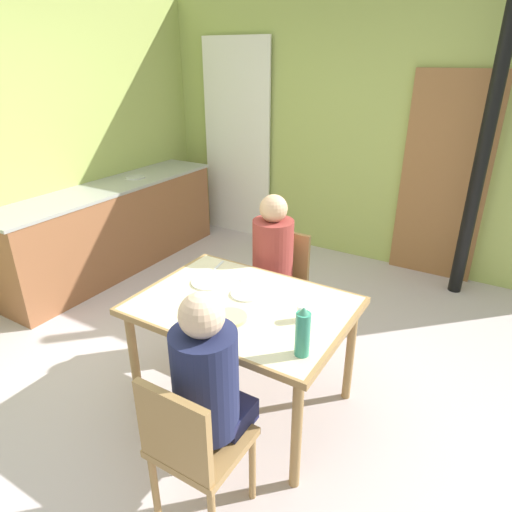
% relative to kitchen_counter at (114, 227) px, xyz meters
% --- Properties ---
extents(ground_plane, '(6.76, 6.76, 0.00)m').
position_rel_kitchen_counter_xyz_m(ground_plane, '(1.93, -0.94, -0.45)').
color(ground_plane, '#BFB0B4').
extents(wall_back, '(4.72, 0.10, 2.74)m').
position_rel_kitchen_counter_xyz_m(wall_back, '(1.93, 1.66, 0.92)').
color(wall_back, '#A5B65C').
rests_on(wall_back, ground_plane).
extents(wall_left, '(0.10, 3.90, 2.74)m').
position_rel_kitchen_counter_xyz_m(wall_left, '(-0.33, -0.29, 0.92)').
color(wall_left, '#A3B359').
rests_on(wall_left, ground_plane).
extents(door_wooden, '(0.80, 0.05, 2.00)m').
position_rel_kitchen_counter_xyz_m(door_wooden, '(2.92, 1.58, 0.55)').
color(door_wooden, '#926036').
rests_on(door_wooden, ground_plane).
extents(stove_pipe_column, '(0.12, 0.12, 2.74)m').
position_rel_kitchen_counter_xyz_m(stove_pipe_column, '(3.23, 1.31, 0.92)').
color(stove_pipe_column, black).
rests_on(stove_pipe_column, ground_plane).
extents(curtain_panel, '(0.90, 0.03, 2.30)m').
position_rel_kitchen_counter_xyz_m(curtain_panel, '(0.54, 1.56, 0.70)').
color(curtain_panel, white).
rests_on(curtain_panel, ground_plane).
extents(kitchen_counter, '(0.61, 2.58, 0.91)m').
position_rel_kitchen_counter_xyz_m(kitchen_counter, '(0.00, 0.00, 0.00)').
color(kitchen_counter, brown).
rests_on(kitchen_counter, ground_plane).
extents(dining_table, '(1.26, 0.92, 0.76)m').
position_rel_kitchen_counter_xyz_m(dining_table, '(2.29, -1.05, 0.23)').
color(dining_table, '#9A7444').
rests_on(dining_table, ground_plane).
extents(chair_near_diner, '(0.40, 0.40, 0.87)m').
position_rel_kitchen_counter_xyz_m(chair_near_diner, '(2.53, -1.86, 0.05)').
color(chair_near_diner, '#9A7444').
rests_on(chair_near_diner, ground_plane).
extents(chair_far_diner, '(0.40, 0.40, 0.87)m').
position_rel_kitchen_counter_xyz_m(chair_far_diner, '(2.11, -0.24, 0.05)').
color(chair_far_diner, '#9A7444').
rests_on(chair_far_diner, ground_plane).
extents(person_near_diner, '(0.30, 0.37, 0.77)m').
position_rel_kitchen_counter_xyz_m(person_near_diner, '(2.53, -1.72, 0.33)').
color(person_near_diner, '#1E2047').
rests_on(person_near_diner, ground_plane).
extents(person_far_diner, '(0.30, 0.37, 0.77)m').
position_rel_kitchen_counter_xyz_m(person_far_diner, '(2.11, -0.37, 0.33)').
color(person_far_diner, maroon).
rests_on(person_far_diner, ground_plane).
extents(water_bottle_green_near, '(0.07, 0.07, 0.27)m').
position_rel_kitchen_counter_xyz_m(water_bottle_green_near, '(2.80, -1.32, 0.43)').
color(water_bottle_green_near, '#348E72').
rests_on(water_bottle_green_near, dining_table).
extents(dinner_plate_near_left, '(0.20, 0.20, 0.01)m').
position_rel_kitchen_counter_xyz_m(dinner_plate_near_left, '(2.25, -0.95, 0.31)').
color(dinner_plate_near_left, white).
rests_on(dinner_plate_near_left, dining_table).
extents(dinner_plate_near_right, '(0.22, 0.22, 0.01)m').
position_rel_kitchen_counter_xyz_m(dinner_plate_near_right, '(1.96, -0.95, 0.31)').
color(dinner_plate_near_right, white).
rests_on(dinner_plate_near_right, dining_table).
extents(drinking_glass_by_near_diner, '(0.06, 0.06, 0.09)m').
position_rel_kitchen_counter_xyz_m(drinking_glass_by_near_diner, '(2.67, -1.04, 0.35)').
color(drinking_glass_by_near_diner, silver).
rests_on(drinking_glass_by_near_diner, dining_table).
extents(bread_plate_sliced, '(0.19, 0.19, 0.02)m').
position_rel_kitchen_counter_xyz_m(bread_plate_sliced, '(2.32, -1.23, 0.31)').
color(bread_plate_sliced, '#DBB77A').
rests_on(bread_plate_sliced, dining_table).
extents(cutlery_knife_near, '(0.04, 0.15, 0.00)m').
position_rel_kitchen_counter_xyz_m(cutlery_knife_near, '(1.86, -0.70, 0.31)').
color(cutlery_knife_near, silver).
rests_on(cutlery_knife_near, dining_table).
extents(cutlery_fork_near, '(0.05, 0.15, 0.00)m').
position_rel_kitchen_counter_xyz_m(cutlery_fork_near, '(2.11, -0.75, 0.31)').
color(cutlery_fork_near, silver).
rests_on(cutlery_fork_near, dining_table).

